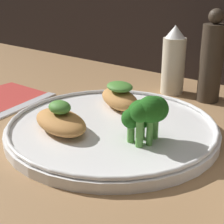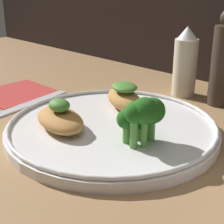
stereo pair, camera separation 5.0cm
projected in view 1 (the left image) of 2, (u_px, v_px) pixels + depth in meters
The scene contains 9 objects.
ground_plane at pixel (112, 136), 51.05cm from camera, with size 180.00×180.00×1.00cm, color #936D47.
plate at pixel (112, 127), 50.50cm from camera, with size 31.03×31.03×2.00cm.
grilled_meat_front at pixel (60, 120), 47.89cm from camera, with size 11.12×8.02×4.40cm.
grilled_meat_middle at pixel (120, 97), 56.30cm from camera, with size 10.48×8.37×4.29cm.
broccoli_bunch at pixel (145, 114), 43.93cm from camera, with size 5.63×5.88×6.63cm.
sauce_bottle at pixel (173, 61), 66.40cm from camera, with size 4.46×4.46×13.25cm.
pepper_grinder at pixel (211, 60), 61.56cm from camera, with size 4.09×4.09×16.65cm.
fork at pixel (23, 106), 60.95cm from camera, with size 4.25×16.60×0.60cm.
napkin at pixel (6, 95), 66.46cm from camera, with size 13.18×13.18×0.40cm.
Camera 1 is at (28.60, -36.19, 21.68)cm, focal length 55.00 mm.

